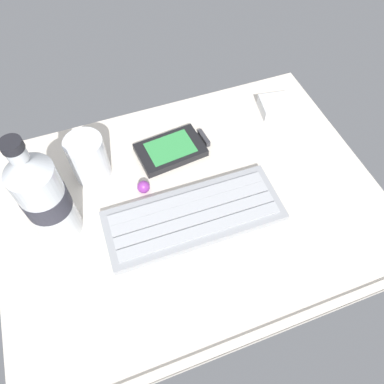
% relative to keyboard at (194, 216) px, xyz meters
% --- Properties ---
extents(ground_plane, '(0.64, 0.48, 0.03)m').
position_rel_keyboard_xyz_m(ground_plane, '(0.01, 0.03, -0.02)').
color(ground_plane, beige).
extents(keyboard, '(0.29, 0.11, 0.02)m').
position_rel_keyboard_xyz_m(keyboard, '(0.00, 0.00, 0.00)').
color(keyboard, '#93969B').
rests_on(keyboard, ground_plane).
extents(handheld_device, '(0.13, 0.09, 0.02)m').
position_rel_keyboard_xyz_m(handheld_device, '(0.02, 0.15, -0.00)').
color(handheld_device, black).
rests_on(handheld_device, ground_plane).
extents(juice_cup, '(0.06, 0.06, 0.09)m').
position_rel_keyboard_xyz_m(juice_cup, '(-0.14, 0.15, 0.03)').
color(juice_cup, silver).
rests_on(juice_cup, ground_plane).
extents(water_bottle, '(0.07, 0.07, 0.21)m').
position_rel_keyboard_xyz_m(water_bottle, '(-0.21, 0.06, 0.08)').
color(water_bottle, silver).
rests_on(water_bottle, ground_plane).
extents(charger_block, '(0.08, 0.07, 0.02)m').
position_rel_keyboard_xyz_m(charger_block, '(0.25, 0.18, 0.00)').
color(charger_block, silver).
rests_on(charger_block, ground_plane).
extents(trackball_mouse, '(0.02, 0.02, 0.02)m').
position_rel_keyboard_xyz_m(trackball_mouse, '(-0.06, 0.08, 0.00)').
color(trackball_mouse, purple).
rests_on(trackball_mouse, ground_plane).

